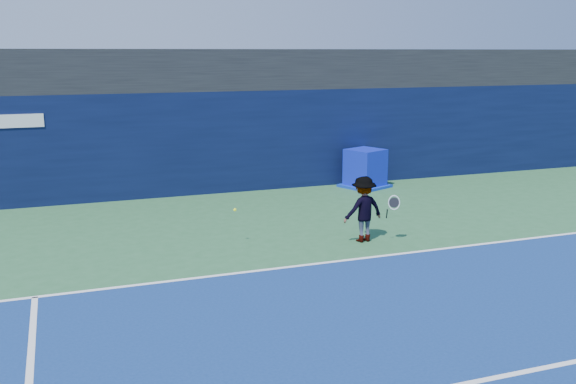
{
  "coord_description": "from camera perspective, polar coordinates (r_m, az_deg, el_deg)",
  "views": [
    {
      "loc": [
        -4.42,
        -8.21,
        4.13
      ],
      "look_at": [
        0.41,
        5.2,
        1.0
      ],
      "focal_mm": 40.0,
      "sensor_mm": 36.0,
      "label": 1
    }
  ],
  "objects": [
    {
      "name": "tennis_player",
      "position": [
        14.23,
        6.73,
        -1.52
      ],
      "size": [
        1.23,
        0.7,
        1.46
      ],
      "color": "silver",
      "rests_on": "ground"
    },
    {
      "name": "ground",
      "position": [
        10.2,
        7.92,
        -11.63
      ],
      "size": [
        80.0,
        80.0,
        0.0
      ],
      "primitive_type": "plane",
      "color": "#2B5F36",
      "rests_on": "ground"
    },
    {
      "name": "baseline",
      "position": [
        12.73,
        1.62,
        -6.5
      ],
      "size": [
        24.0,
        0.1,
        0.01
      ],
      "primitive_type": "cube",
      "color": "white",
      "rests_on": "ground"
    },
    {
      "name": "stadium_band",
      "position": [
        20.2,
        -7.31,
        10.78
      ],
      "size": [
        36.0,
        3.0,
        1.2
      ],
      "primitive_type": "cube",
      "color": "black",
      "rests_on": "back_wall_assembly"
    },
    {
      "name": "equipment_cart",
      "position": [
        20.01,
        6.87,
        1.96
      ],
      "size": [
        1.62,
        1.62,
        1.19
      ],
      "color": "#0C18AE",
      "rests_on": "ground"
    },
    {
      "name": "back_wall_assembly",
      "position": [
        19.4,
        -6.5,
        4.51
      ],
      "size": [
        36.0,
        1.03,
        3.0
      ],
      "color": "black",
      "rests_on": "ground"
    },
    {
      "name": "tennis_ball",
      "position": [
        13.95,
        -4.74,
        -1.59
      ],
      "size": [
        0.07,
        0.07,
        0.07
      ],
      "color": "#EDF91B",
      "rests_on": "ground"
    }
  ]
}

